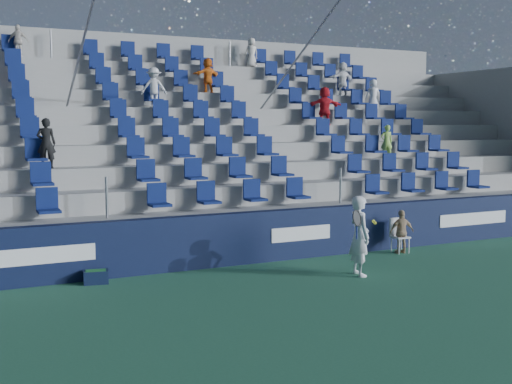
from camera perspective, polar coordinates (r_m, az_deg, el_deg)
ground at (r=12.29m, az=4.94°, el=-9.20°), size 70.00×70.00×0.00m
sponsor_wall at (r=14.88m, az=-1.28°, el=-4.12°), size 24.00×0.32×1.20m
grandstand at (r=19.43m, az=-7.58°, el=2.77°), size 24.00×8.17×6.63m
tennis_player at (r=13.86m, az=9.19°, el=-3.86°), size 0.69×0.68×1.72m
line_judge_chair at (r=16.62m, az=12.52°, el=-3.56°), size 0.39×0.40×0.87m
line_judge at (r=16.50m, az=12.82°, el=-3.46°), size 0.68×0.40×1.09m
ball_bin at (r=13.54m, az=-14.05°, el=-7.28°), size 0.53×0.40×0.27m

